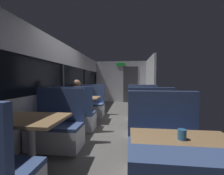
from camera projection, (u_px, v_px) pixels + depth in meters
ground_plane at (113, 126)px, 3.95m from camera, size 3.30×9.20×0.02m
carriage_window_panel_left at (62, 85)px, 4.05m from camera, size 0.09×8.48×2.30m
carriage_end_bulkhead at (122, 82)px, 8.04m from camera, size 2.90×0.11×2.30m
carriage_aisle_panel_right at (150, 82)px, 6.70m from camera, size 0.08×2.40×2.30m
dining_table_near_window at (31, 125)px, 1.94m from camera, size 0.90×0.70×0.74m
bench_near_window_facing_entry at (57, 130)px, 2.65m from camera, size 0.95×0.50×1.10m
dining_table_mid_window at (84, 100)px, 4.26m from camera, size 0.90×0.70×0.74m
bench_mid_window_facing_end at (75, 117)px, 3.58m from camera, size 0.95×0.50×1.10m
bench_mid_window_facing_entry at (90, 106)px, 4.97m from camera, size 0.95×0.50×1.10m
dining_table_front_aisle at (187, 157)px, 1.14m from camera, size 0.90×0.70×0.74m
bench_front_aisle_facing_entry at (164, 151)px, 1.85m from camera, size 0.95×0.50×1.10m
dining_table_rear_aisle at (146, 103)px, 3.86m from camera, size 0.90×0.70×0.74m
bench_rear_aisle_facing_end at (149, 121)px, 3.18m from camera, size 0.95×0.50×1.10m
bench_rear_aisle_facing_entry at (143, 109)px, 4.57m from camera, size 0.95×0.50×1.10m
seated_passenger at (76, 108)px, 3.65m from camera, size 0.47×0.55×1.26m
coffee_cup_primary at (182, 135)px, 1.22m from camera, size 0.07×0.07×0.09m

